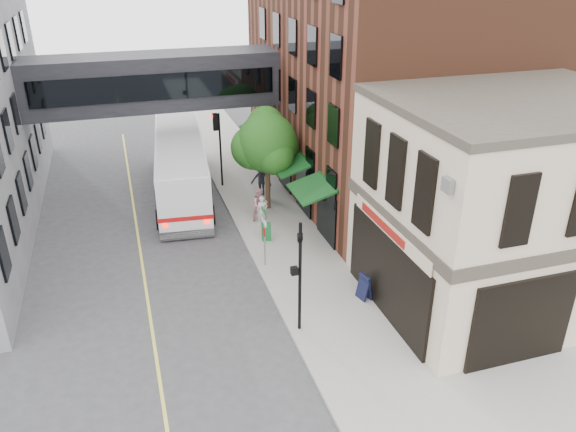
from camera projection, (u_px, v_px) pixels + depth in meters
ground at (306, 367)px, 19.72m from camera, size 120.00×120.00×0.00m
sidewalk_main at (260, 202)px, 32.27m from camera, size 4.00×60.00×0.15m
corner_building at (507, 204)px, 22.02m from camera, size 10.19×8.12×8.45m
brick_building at (387, 69)px, 32.27m from camera, size 13.76×18.00×14.00m
skyway_bridge at (154, 81)px, 31.59m from camera, size 14.00×3.18×3.00m
traffic_signal_near at (299, 264)px, 20.25m from camera, size 0.44×0.22×4.60m
traffic_signal_far at (217, 135)px, 32.97m from camera, size 0.53×0.28×4.50m
street_sign_pole at (264, 230)px, 25.01m from camera, size 0.08×0.75×3.00m
street_tree at (266, 142)px, 29.99m from camera, size 3.80×3.20×5.60m
lane_marking at (141, 254)px, 26.98m from camera, size 0.12×40.00×0.01m
bus at (181, 164)px, 32.81m from camera, size 3.96×12.59×3.33m
pedestrian_a at (262, 211)px, 29.21m from camera, size 0.65×0.51×1.57m
pedestrian_b at (260, 205)px, 29.64m from camera, size 0.98×0.82×1.79m
pedestrian_c at (261, 179)px, 32.68m from camera, size 1.41×1.21×1.90m
newspaper_box at (266, 232)px, 27.80m from camera, size 0.48×0.44×0.87m
sandwich_board at (364, 287)px, 23.09m from camera, size 0.53×0.69×1.10m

